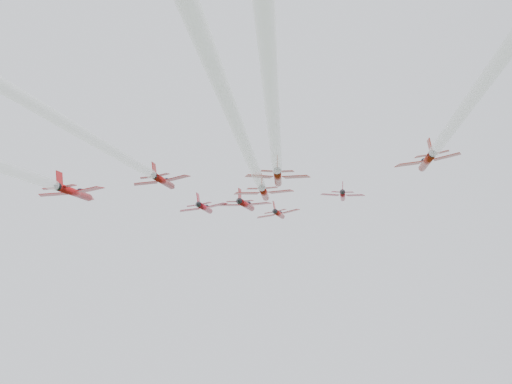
# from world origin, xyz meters

# --- Properties ---
(jet_lead) EXTENTS (9.82, 12.82, 7.30)m
(jet_lead) POSITION_xyz_m (1.08, 26.75, 150.30)
(jet_lead) COLOR #9C110E
(jet_row2_left) EXTENTS (9.61, 12.54, 7.14)m
(jet_row2_left) POSITION_xyz_m (-11.37, 9.25, 141.36)
(jet_row2_left) COLOR #A40F1F
(jet_row2_center) EXTENTS (10.52, 13.73, 7.82)m
(jet_row2_center) POSITION_xyz_m (-3.37, 10.35, 141.93)
(jet_row2_center) COLOR maroon
(jet_row2_right) EXTENTS (8.39, 10.95, 6.23)m
(jet_row2_right) POSITION_xyz_m (15.50, 10.18, 141.82)
(jet_row2_right) COLOR #A30F20
(jet_center) EXTENTS (10.53, 102.22, 53.14)m
(jet_center) POSITION_xyz_m (1.85, -45.53, 113.30)
(jet_center) COLOR #9D160E
(jet_rear_left) EXTENTS (8.68, 84.27, 43.81)m
(jet_rear_left) POSITION_xyz_m (-10.72, -55.03, 108.44)
(jet_rear_left) COLOR maroon
(jet_rear_right) EXTENTS (10.04, 97.47, 50.67)m
(jet_rear_right) POSITION_xyz_m (5.82, -55.42, 108.24)
(jet_rear_right) COLOR maroon
(jet_rear_farright) EXTENTS (9.88, 95.89, 49.85)m
(jet_rear_farright) POSITION_xyz_m (28.37, -55.45, 108.23)
(jet_rear_farright) COLOR maroon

